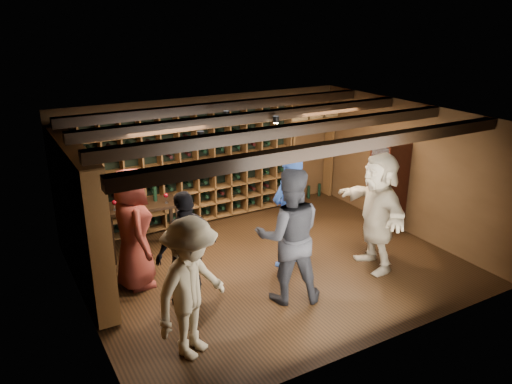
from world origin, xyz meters
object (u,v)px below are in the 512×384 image
display_cabinet (387,187)px  guest_khaki (191,289)px  guest_woman_black (187,249)px  guest_beige (377,212)px  tasting_table (142,210)px  man_grey_suit (289,236)px  guest_red_floral (133,229)px  man_blue_shirt (289,212)px

display_cabinet → guest_khaki: 5.04m
guest_khaki → guest_woman_black: bearing=40.6°
display_cabinet → guest_beige: 1.65m
guest_woman_black → tasting_table: size_ratio=1.36×
man_grey_suit → guest_red_floral: size_ratio=1.07×
display_cabinet → guest_red_floral: bearing=176.6°
guest_khaki → guest_beige: size_ratio=0.93×
man_blue_shirt → man_grey_suit: man_grey_suit is taller
man_grey_suit → guest_beige: size_ratio=1.03×
guest_beige → man_blue_shirt: bearing=-110.4°
man_blue_shirt → guest_beige: (1.21, -0.76, 0.03)m
man_blue_shirt → tasting_table: 2.56m
tasting_table → guest_red_floral: bearing=-107.0°
display_cabinet → guest_beige: size_ratio=0.89×
guest_red_floral → guest_khaki: size_ratio=1.04×
guest_red_floral → guest_khaki: guest_red_floral is taller
display_cabinet → man_grey_suit: man_grey_suit is taller
guest_red_floral → tasting_table: bearing=-20.7°
man_blue_shirt → man_grey_suit: 1.06m
tasting_table → guest_woman_black: bearing=-81.5°
man_blue_shirt → guest_woman_black: 1.93m
guest_woman_black → guest_beige: (3.12, -0.46, 0.11)m
display_cabinet → guest_woman_black: display_cabinet is taller
guest_woman_black → guest_beige: bearing=157.4°
man_blue_shirt → guest_red_floral: (-2.42, 0.60, -0.01)m
man_blue_shirt → tasting_table: bearing=-51.7°
man_blue_shirt → guest_woman_black: man_blue_shirt is taller
man_grey_suit → guest_woman_black: size_ratio=1.16×
display_cabinet → guest_woman_black: (-4.36, -0.61, 0.02)m
display_cabinet → guest_beige: bearing=-139.3°
guest_khaki → guest_red_floral: bearing=63.9°
guest_woman_black → guest_khaki: 1.15m
display_cabinet → guest_khaki: guest_khaki is taller
display_cabinet → guest_woman_black: 4.40m
man_blue_shirt → guest_khaki: 2.68m
guest_beige → guest_khaki: bearing=-68.2°
man_blue_shirt → guest_red_floral: size_ratio=1.01×
guest_red_floral → guest_woman_black: (0.51, -0.90, -0.08)m
guest_red_floral → man_grey_suit: bearing=-126.3°
guest_khaki → tasting_table: 3.02m
man_grey_suit → guest_red_floral: man_grey_suit is taller
man_grey_suit → guest_woman_black: (-1.33, 0.59, -0.14)m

